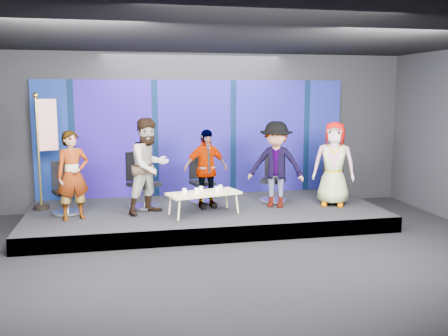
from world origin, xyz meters
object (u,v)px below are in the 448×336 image
Objects in this scene: chair_a at (66,197)px; chair_e at (332,184)px; panelist_a at (73,175)px; mug_e at (220,187)px; panelist_e at (334,164)px; chair_d at (273,185)px; chair_c at (201,187)px; mug_d at (217,189)px; panelist_c at (206,169)px; coffee_table at (204,194)px; chair_b at (142,190)px; flag_stand at (45,148)px; mug_b at (197,191)px; panelist_d at (276,165)px; mug_a at (184,191)px; panelist_b at (149,166)px; mug_c at (201,189)px.

chair_e reaches higher than chair_a.
panelist_a reaches higher than mug_e.
panelist_e is 2.42m from mug_e.
panelist_a is 1.52× the size of chair_d.
chair_c is 1.02m from mug_d.
panelist_c is 1.60m from chair_d.
mug_e is at bearing -142.97° from chair_e.
panelist_e is at bearing -2.44° from chair_d.
coffee_table is (-2.75, -0.21, -0.48)m from panelist_e.
chair_e is at bearing -36.39° from chair_b.
mug_b is at bearing -42.46° from flag_stand.
chair_d is 0.62× the size of panelist_d.
panelist_c reaches higher than mug_d.
panelist_a reaches higher than chair_b.
panelist_c is (1.26, -0.22, 0.42)m from chair_b.
panelist_a reaches higher than mug_b.
chair_a is 1.48m from chair_b.
mug_a is 2.97m from flag_stand.
mug_e is at bearing -34.86° from flag_stand.
panelist_d is at bearing 11.45° from mug_d.
panelist_c is at bearing -160.57° from panelist_e.
flag_stand reaches higher than chair_b.
chair_b is 11.44× the size of mug_a.
mug_e is (-2.38, 0.00, -0.40)m from panelist_e.
chair_c is 0.69m from panelist_c.
mug_d is (-1.28, -0.26, -0.40)m from panelist_d.
flag_stand is (-3.39, 0.87, 0.76)m from mug_e.
chair_e is (2.81, 0.13, -0.44)m from panelist_c.
panelist_e is at bearing 4.28° from coffee_table.
panelist_a is 1.67× the size of chair_c.
panelist_b is at bearing 169.88° from mug_d.
mug_c is 0.99× the size of mug_d.
mug_c and mug_d have the same top height.
mug_b is 0.43m from mug_d.
chair_d is at bearing 22.66° from mug_a.
panelist_a is 2.41m from mug_c.
panelist_c is at bearing -150.58° from chair_e.
mug_b is (0.98, -0.85, 0.10)m from chair_b.
chair_b is 1.29m from chair_c.
mug_a is 0.96× the size of mug_b.
panelist_e is 2.80m from coffee_table.
chair_e is 3.02m from coffee_table.
panelist_a is 2.59m from panelist_c.
mug_a is 0.39m from mug_c.
chair_a is 0.94× the size of chair_d.
coffee_table is 14.39× the size of mug_b.
panelist_d is at bearing -34.37° from panelist_b.
mug_c is at bearing 101.09° from coffee_table.
mug_c is at bearing 61.30° from mug_b.
chair_a is 9.82× the size of mug_b.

